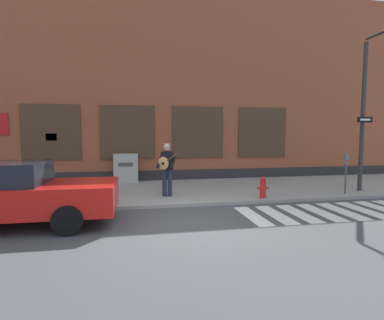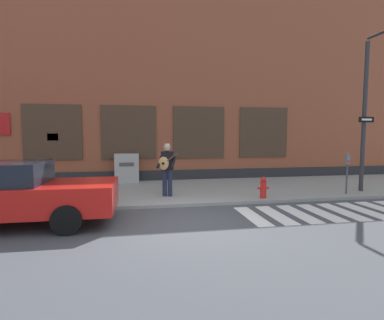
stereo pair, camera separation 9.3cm
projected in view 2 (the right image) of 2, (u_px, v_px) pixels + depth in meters
name	position (u px, v px, depth m)	size (l,w,h in m)	color
ground_plane	(188.00, 224.00, 7.26)	(160.00, 160.00, 0.00)	#424449
sidewalk	(170.00, 191.00, 11.28)	(28.00, 4.79, 0.10)	gray
building_backdrop	(161.00, 91.00, 15.22)	(28.00, 4.06, 8.80)	brown
crosswalk	(342.00, 211.00, 8.44)	(5.78, 1.90, 0.01)	silver
red_car	(14.00, 194.00, 7.08)	(4.62, 2.02, 1.53)	red
busker	(167.00, 166.00, 9.97)	(0.72, 0.67, 1.77)	#1E233D
parking_meter	(347.00, 167.00, 10.33)	(0.13, 0.11, 1.44)	#47474C
utility_box	(127.00, 168.00, 12.84)	(1.01, 0.54, 1.24)	#ADADA8
fire_hydrant	(263.00, 188.00, 9.73)	(0.38, 0.20, 0.70)	red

